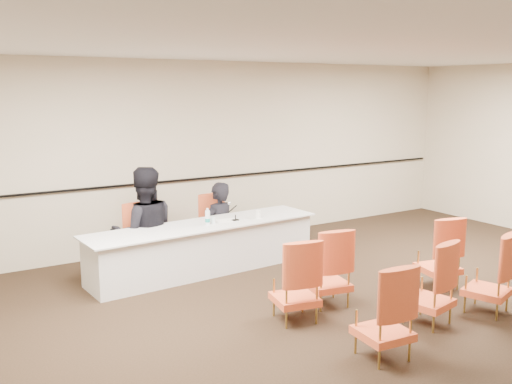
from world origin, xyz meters
TOP-DOWN VIEW (x-y plane):
  - floor at (0.00, 0.00)m, footprint 10.00×10.00m
  - ceiling at (0.00, 0.00)m, footprint 10.00×10.00m
  - wall_back at (0.00, 4.00)m, footprint 10.00×0.04m
  - wall_rail at (0.00, 3.96)m, footprint 9.80×0.04m
  - panel_table at (-0.96, 2.61)m, footprint 3.47×1.00m
  - panelist_main at (-0.43, 3.16)m, footprint 0.66×0.52m
  - panelist_main_chair at (-0.43, 3.16)m, footprint 0.53×0.53m
  - panelist_second at (-1.66, 3.09)m, footprint 1.06×0.90m
  - panelist_second_chair at (-1.66, 3.09)m, footprint 0.53×0.53m
  - papers at (-0.58, 2.63)m, footprint 0.34×0.28m
  - microphone at (-0.49, 2.55)m, footprint 0.12×0.20m
  - water_bottle at (-0.94, 2.53)m, footprint 0.07×0.07m
  - drinking_glass at (-0.84, 2.57)m, footprint 0.08×0.08m
  - coffee_cup at (-0.12, 2.52)m, footprint 0.09×0.09m
  - aud_chair_front_left at (-0.90, 0.51)m, footprint 0.59×0.59m
  - aud_chair_front_mid at (-0.29, 0.69)m, footprint 0.59×0.59m
  - aud_chair_front_right at (1.33, 0.42)m, footprint 0.60×0.60m
  - aud_chair_back_left at (-0.71, -0.66)m, footprint 0.54×0.54m
  - aud_chair_back_mid at (0.29, -0.33)m, footprint 0.59×0.59m
  - aud_chair_back_right at (1.13, -0.46)m, footprint 0.63×0.63m

SIDE VIEW (x-z plane):
  - floor at x=0.00m, z-range 0.00..0.00m
  - panel_table at x=-0.96m, z-range 0.00..0.69m
  - panelist_main at x=-0.43m, z-range -0.45..1.15m
  - panelist_main_chair at x=-0.43m, z-range 0.00..0.95m
  - panelist_second_chair at x=-1.66m, z-range 0.00..0.95m
  - aud_chair_front_left at x=-0.90m, z-range 0.00..0.95m
  - aud_chair_front_mid at x=-0.29m, z-range 0.00..0.95m
  - aud_chair_front_right at x=1.33m, z-range 0.00..0.95m
  - aud_chair_back_left at x=-0.71m, z-range 0.00..0.95m
  - aud_chair_back_mid at x=0.29m, z-range 0.00..0.95m
  - aud_chair_back_right at x=1.13m, z-range 0.00..0.95m
  - panelist_second at x=-1.66m, z-range -0.43..1.49m
  - papers at x=-0.58m, z-range 0.69..0.69m
  - drinking_glass at x=-0.84m, z-range 0.69..0.79m
  - coffee_cup at x=-0.12m, z-range 0.69..0.80m
  - water_bottle at x=-0.94m, z-range 0.69..0.92m
  - microphone at x=-0.49m, z-range 0.69..0.95m
  - wall_rail at x=0.00m, z-range 1.09..1.11m
  - wall_back at x=0.00m, z-range 0.00..3.00m
  - ceiling at x=0.00m, z-range 3.00..3.00m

